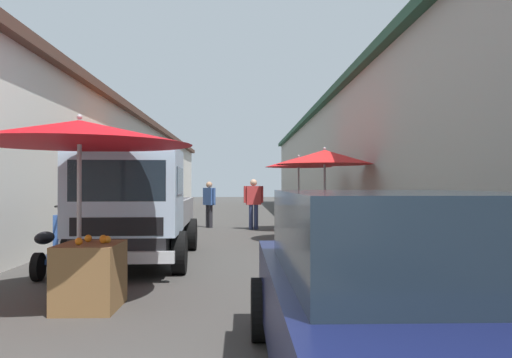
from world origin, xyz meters
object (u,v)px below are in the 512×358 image
at_px(fruit_stall_far_left, 298,177).
at_px(plastic_stool, 331,276).
at_px(fruit_stall_near_left, 135,174).
at_px(hatchback_car, 393,294).
at_px(vendor_by_crates, 209,201).
at_px(parked_scooter, 52,247).
at_px(delivery_truck, 134,210).
at_px(fruit_stall_far_right, 325,167).
at_px(vendor_in_shade, 254,200).
at_px(fruit_stall_near_right, 81,156).

distance_m(fruit_stall_far_left, plastic_stool, 9.87).
xyz_separation_m(fruit_stall_near_left, plastic_stool, (-7.76, -4.12, -1.47)).
distance_m(hatchback_car, vendor_by_crates, 14.13).
bearing_deg(parked_scooter, delivery_truck, -66.20).
distance_m(fruit_stall_far_right, parked_scooter, 7.15).
xyz_separation_m(hatchback_car, plastic_stool, (2.96, -0.10, -0.41)).
bearing_deg(vendor_by_crates, fruit_stall_far_left, -113.41).
height_order(fruit_stall_near_left, vendor_in_shade, fruit_stall_near_left).
bearing_deg(fruit_stall_near_right, vendor_by_crates, -4.50).
relative_size(fruit_stall_far_right, plastic_stool, 5.84).
relative_size(fruit_stall_near_left, vendor_in_shade, 1.58).
xyz_separation_m(fruit_stall_far_right, fruit_stall_near_left, (1.14, 5.15, -0.15)).
height_order(vendor_by_crates, parked_scooter, vendor_by_crates).
distance_m(vendor_by_crates, vendor_in_shade, 1.69).
relative_size(fruit_stall_near_right, vendor_by_crates, 1.75).
xyz_separation_m(vendor_in_shade, plastic_stool, (-10.27, -0.74, -0.64)).
bearing_deg(fruit_stall_near_right, fruit_stall_near_left, 7.10).
bearing_deg(delivery_truck, fruit_stall_near_left, 11.54).
height_order(fruit_stall_far_right, fruit_stall_near_right, fruit_stall_far_right).
relative_size(fruit_stall_near_left, hatchback_car, 0.67).
height_order(fruit_stall_near_right, parked_scooter, fruit_stall_near_right).
distance_m(delivery_truck, plastic_stool, 4.14).
height_order(fruit_stall_far_right, fruit_stall_near_left, fruit_stall_far_right).
bearing_deg(parked_scooter, fruit_stall_near_left, -2.08).
bearing_deg(plastic_stool, fruit_stall_near_right, 92.85).
distance_m(fruit_stall_far_right, fruit_stall_far_left, 3.15).
relative_size(vendor_in_shade, plastic_stool, 3.84).
bearing_deg(parked_scooter, fruit_stall_near_right, -152.45).
bearing_deg(fruit_stall_near_left, vendor_in_shade, -53.48).
height_order(vendor_in_shade, plastic_stool, vendor_in_shade).
bearing_deg(delivery_truck, fruit_stall_far_right, -46.21).
height_order(fruit_stall_far_right, hatchback_car, fruit_stall_far_right).
relative_size(parked_scooter, plastic_stool, 3.89).
relative_size(fruit_stall_far_right, vendor_in_shade, 1.52).
height_order(fruit_stall_far_right, parked_scooter, fruit_stall_far_right).
height_order(vendor_by_crates, plastic_stool, vendor_by_crates).
relative_size(fruit_stall_far_left, vendor_by_crates, 1.54).
xyz_separation_m(vendor_by_crates, plastic_stool, (-11.01, -2.25, -0.59)).
bearing_deg(delivery_truck, plastic_stool, -130.99).
relative_size(fruit_stall_near_left, fruit_stall_near_right, 0.94).
distance_m(fruit_stall_far_left, parked_scooter, 9.20).
bearing_deg(vendor_in_shade, parked_scooter, 156.22).
bearing_deg(fruit_stall_far_right, fruit_stall_near_left, 77.49).
bearing_deg(fruit_stall_near_left, fruit_stall_far_left, -67.63).
xyz_separation_m(delivery_truck, vendor_by_crates, (8.34, -0.83, -0.12)).
xyz_separation_m(fruit_stall_near_right, fruit_stall_far_left, (9.90, -3.82, -0.11)).
bearing_deg(vendor_by_crates, delivery_truck, 174.34).
relative_size(hatchback_car, vendor_in_shade, 2.34).
bearing_deg(delivery_truck, fruit_stall_far_left, -28.04).
bearing_deg(hatchback_car, fruit_stall_far_right, -6.77).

